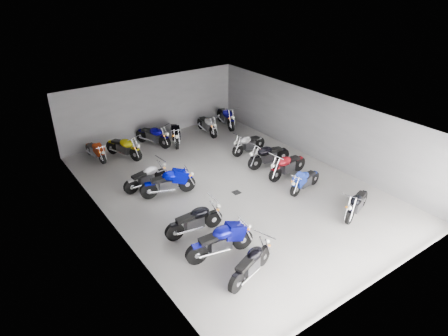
{
  "coord_description": "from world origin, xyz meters",
  "views": [
    {
      "loc": [
        -8.57,
        -11.68,
        8.43
      ],
      "look_at": [
        -0.27,
        0.01,
        1.0
      ],
      "focal_mm": 32.0,
      "sensor_mm": 36.0,
      "label": 1
    }
  ],
  "objects_px": {
    "motorcycle_right_c": "(305,180)",
    "motorcycle_back_b": "(124,147)",
    "motorcycle_back_e": "(207,125)",
    "motorcycle_left_c": "(195,220)",
    "motorcycle_back_f": "(226,117)",
    "motorcycle_right_d": "(287,165)",
    "motorcycle_right_e": "(268,155)",
    "motorcycle_left_b": "(221,241)",
    "motorcycle_right_f": "(248,144)",
    "motorcycle_back_d": "(175,133)",
    "motorcycle_left_f": "(147,177)",
    "motorcycle_back_a": "(96,151)",
    "motorcycle_left_a": "(251,263)",
    "drain_grate": "(237,192)",
    "motorcycle_right_a": "(357,203)",
    "motorcycle_back_c": "(153,136)",
    "motorcycle_left_e": "(169,183)"
  },
  "relations": [
    {
      "from": "motorcycle_left_a",
      "to": "motorcycle_left_f",
      "type": "distance_m",
      "value": 6.67
    },
    {
      "from": "motorcycle_right_a",
      "to": "motorcycle_back_a",
      "type": "relative_size",
      "value": 1.05
    },
    {
      "from": "motorcycle_right_a",
      "to": "motorcycle_back_f",
      "type": "distance_m",
      "value": 10.24
    },
    {
      "from": "motorcycle_left_a",
      "to": "motorcycle_left_c",
      "type": "distance_m",
      "value": 2.84
    },
    {
      "from": "motorcycle_left_b",
      "to": "motorcycle_right_a",
      "type": "distance_m",
      "value": 5.53
    },
    {
      "from": "motorcycle_right_f",
      "to": "motorcycle_left_b",
      "type": "bearing_deg",
      "value": 131.33
    },
    {
      "from": "motorcycle_right_e",
      "to": "motorcycle_back_e",
      "type": "bearing_deg",
      "value": 6.65
    },
    {
      "from": "motorcycle_right_c",
      "to": "motorcycle_back_e",
      "type": "bearing_deg",
      "value": -11.26
    },
    {
      "from": "motorcycle_back_f",
      "to": "motorcycle_right_e",
      "type": "bearing_deg",
      "value": 90.01
    },
    {
      "from": "motorcycle_right_c",
      "to": "motorcycle_back_b",
      "type": "bearing_deg",
      "value": 23.09
    },
    {
      "from": "motorcycle_left_f",
      "to": "motorcycle_right_c",
      "type": "height_order",
      "value": "motorcycle_left_f"
    },
    {
      "from": "motorcycle_right_e",
      "to": "motorcycle_back_f",
      "type": "xyz_separation_m",
      "value": [
        1.33,
        5.21,
        0.04
      ]
    },
    {
      "from": "motorcycle_left_b",
      "to": "motorcycle_right_f",
      "type": "relative_size",
      "value": 1.15
    },
    {
      "from": "motorcycle_back_e",
      "to": "motorcycle_back_b",
      "type": "bearing_deg",
      "value": 8.95
    },
    {
      "from": "motorcycle_right_d",
      "to": "motorcycle_right_e",
      "type": "relative_size",
      "value": 0.99
    },
    {
      "from": "motorcycle_back_d",
      "to": "motorcycle_left_c",
      "type": "bearing_deg",
      "value": 89.55
    },
    {
      "from": "motorcycle_left_c",
      "to": "motorcycle_back_f",
      "type": "xyz_separation_m",
      "value": [
        6.78,
        7.64,
        0.06
      ]
    },
    {
      "from": "motorcycle_back_b",
      "to": "motorcycle_back_f",
      "type": "height_order",
      "value": "motorcycle_back_f"
    },
    {
      "from": "motorcycle_right_e",
      "to": "motorcycle_back_a",
      "type": "height_order",
      "value": "motorcycle_right_e"
    },
    {
      "from": "motorcycle_back_a",
      "to": "drain_grate",
      "type": "bearing_deg",
      "value": 112.27
    },
    {
      "from": "motorcycle_right_f",
      "to": "motorcycle_back_d",
      "type": "distance_m",
      "value": 3.9
    },
    {
      "from": "motorcycle_back_a",
      "to": "motorcycle_left_c",
      "type": "bearing_deg",
      "value": 88.59
    },
    {
      "from": "motorcycle_right_a",
      "to": "motorcycle_right_f",
      "type": "xyz_separation_m",
      "value": [
        0.12,
        6.6,
        0.0
      ]
    },
    {
      "from": "motorcycle_left_c",
      "to": "motorcycle_back_a",
      "type": "bearing_deg",
      "value": -169.29
    },
    {
      "from": "motorcycle_back_b",
      "to": "motorcycle_back_f",
      "type": "bearing_deg",
      "value": 161.61
    },
    {
      "from": "motorcycle_back_a",
      "to": "motorcycle_back_b",
      "type": "xyz_separation_m",
      "value": [
        1.19,
        -0.58,
        0.08
      ]
    },
    {
      "from": "motorcycle_left_a",
      "to": "motorcycle_left_e",
      "type": "xyz_separation_m",
      "value": [
        0.29,
        5.64,
        0.05
      ]
    },
    {
      "from": "motorcycle_left_e",
      "to": "motorcycle_right_d",
      "type": "height_order",
      "value": "motorcycle_left_e"
    },
    {
      "from": "motorcycle_left_e",
      "to": "motorcycle_back_a",
      "type": "relative_size",
      "value": 1.18
    },
    {
      "from": "drain_grate",
      "to": "motorcycle_back_a",
      "type": "bearing_deg",
      "value": 119.5
    },
    {
      "from": "motorcycle_back_c",
      "to": "motorcycle_back_d",
      "type": "distance_m",
      "value": 1.13
    },
    {
      "from": "motorcycle_left_a",
      "to": "motorcycle_back_f",
      "type": "height_order",
      "value": "motorcycle_back_f"
    },
    {
      "from": "motorcycle_left_b",
      "to": "motorcycle_left_e",
      "type": "bearing_deg",
      "value": -177.78
    },
    {
      "from": "motorcycle_right_a",
      "to": "motorcycle_back_f",
      "type": "relative_size",
      "value": 0.84
    },
    {
      "from": "motorcycle_left_a",
      "to": "motorcycle_left_e",
      "type": "distance_m",
      "value": 5.65
    },
    {
      "from": "drain_grate",
      "to": "motorcycle_left_f",
      "type": "xyz_separation_m",
      "value": [
        -2.79,
        2.5,
        0.49
      ]
    },
    {
      "from": "motorcycle_left_f",
      "to": "motorcycle_right_d",
      "type": "relative_size",
      "value": 0.93
    },
    {
      "from": "motorcycle_left_c",
      "to": "motorcycle_back_d",
      "type": "bearing_deg",
      "value": 160.6
    },
    {
      "from": "motorcycle_back_b",
      "to": "motorcycle_back_e",
      "type": "bearing_deg",
      "value": 159.51
    },
    {
      "from": "drain_grate",
      "to": "motorcycle_back_e",
      "type": "relative_size",
      "value": 0.15
    },
    {
      "from": "motorcycle_right_e",
      "to": "motorcycle_back_e",
      "type": "xyz_separation_m",
      "value": [
        -0.14,
        4.91,
        -0.02
      ]
    },
    {
      "from": "motorcycle_right_c",
      "to": "motorcycle_back_c",
      "type": "distance_m",
      "value": 8.31
    },
    {
      "from": "motorcycle_left_a",
      "to": "motorcycle_right_c",
      "type": "xyz_separation_m",
      "value": [
        5.01,
        2.71,
        -0.04
      ]
    },
    {
      "from": "motorcycle_left_f",
      "to": "motorcycle_right_f",
      "type": "bearing_deg",
      "value": 87.7
    },
    {
      "from": "motorcycle_right_c",
      "to": "motorcycle_back_f",
      "type": "distance_m",
      "value": 7.92
    },
    {
      "from": "motorcycle_left_e",
      "to": "motorcycle_back_a",
      "type": "bearing_deg",
      "value": -150.57
    },
    {
      "from": "motorcycle_right_d",
      "to": "motorcycle_left_f",
      "type": "bearing_deg",
      "value": 59.09
    },
    {
      "from": "motorcycle_back_d",
      "to": "motorcycle_right_a",
      "type": "bearing_deg",
      "value": 126.71
    },
    {
      "from": "motorcycle_back_c",
      "to": "motorcycle_back_e",
      "type": "xyz_separation_m",
      "value": [
        3.11,
        -0.28,
        -0.02
      ]
    },
    {
      "from": "drain_grate",
      "to": "motorcycle_left_c",
      "type": "relative_size",
      "value": 0.15
    }
  ]
}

